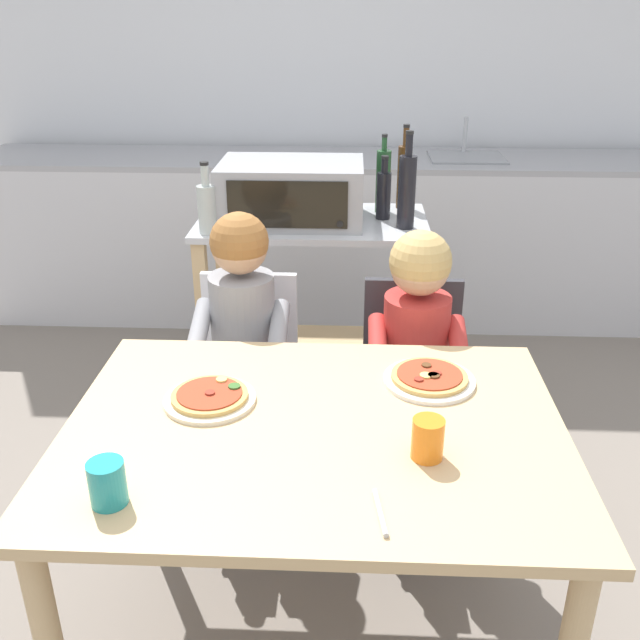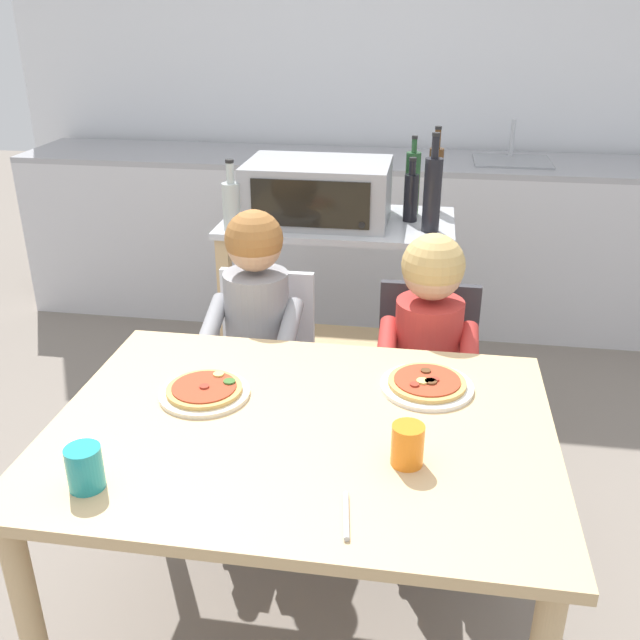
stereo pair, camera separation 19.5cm
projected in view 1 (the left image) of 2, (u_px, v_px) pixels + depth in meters
The scene contains 20 objects.
ground_plane at pixel (329, 431), 3.05m from camera, with size 11.00×11.00×0.00m, color slate.
back_wall_tiled at pixel (340, 66), 4.05m from camera, with size 4.44×0.12×2.70m.
kitchen_counter at pixel (337, 237), 4.04m from camera, with size 3.99×0.60×1.12m.
kitchen_island_cart at pixel (313, 292), 2.94m from camera, with size 0.91×0.52×0.90m.
toaster_oven at pixel (292, 192), 2.75m from camera, with size 0.55×0.39×0.23m.
bottle_slim_sauce at pixel (384, 194), 2.78m from camera, with size 0.06×0.06×0.25m.
bottle_dark_olive_oil at pixel (383, 180), 2.86m from camera, with size 0.06×0.06×0.32m.
bottle_tall_green_wine at pixel (207, 207), 2.61m from camera, with size 0.07×0.07×0.27m.
bottle_clear_vinegar at pixel (407, 190), 2.65m from camera, with size 0.07×0.07×0.37m.
bottle_brown_beer at pixel (404, 175), 2.92m from camera, with size 0.06×0.06×0.34m.
dining_table at pixel (315, 459), 1.79m from camera, with size 1.24×0.91×0.74m.
dining_chair_left at pixel (248, 371), 2.54m from camera, with size 0.36×0.36×0.81m.
dining_chair_right at pixel (411, 379), 2.49m from camera, with size 0.36×0.36×0.81m.
child_in_grey_shirt at pixel (241, 333), 2.35m from camera, with size 0.32×0.42×1.07m.
child_in_red_shirt at pixel (417, 345), 2.30m from camera, with size 0.32×0.42×1.03m.
pizza_plate_cream at pixel (210, 397), 1.84m from camera, with size 0.24×0.24×0.03m.
pizza_plate_white at pixel (429, 378), 1.93m from camera, with size 0.25×0.25×0.03m.
drinking_cup_orange at pixel (428, 439), 1.60m from camera, with size 0.07×0.07×0.10m, color orange.
drinking_cup_teal at pixel (107, 483), 1.46m from camera, with size 0.08×0.08×0.10m, color teal.
serving_spoon at pixel (380, 512), 1.44m from camera, with size 0.01×0.01×0.14m, color #B7BABF.
Camera 1 is at (0.08, -1.48, 1.70)m, focal length 39.65 mm.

